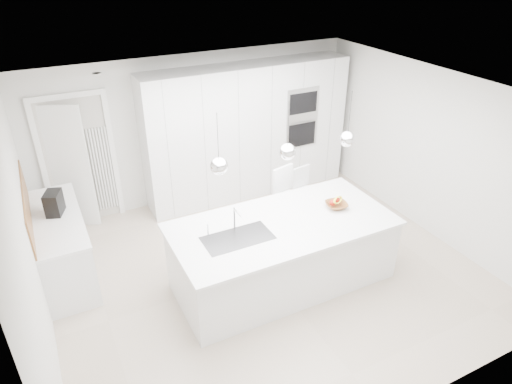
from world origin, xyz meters
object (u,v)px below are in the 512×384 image
island_base (284,255)px  bar_stool_right (304,200)px  fruit_bowl (336,205)px  bar_stool_left (287,208)px  espresso_machine (54,203)px

island_base → bar_stool_right: (0.95, 1.02, 0.07)m
fruit_bowl → island_base: bearing=-176.0°
bar_stool_right → fruit_bowl: bearing=-107.9°
island_base → bar_stool_right: bar_stool_right is taller
bar_stool_right → island_base: bearing=-143.7°
island_base → bar_stool_left: 0.96m
fruit_bowl → espresso_machine: bearing=155.4°
espresso_machine → bar_stool_left: size_ratio=0.26×
fruit_bowl → bar_stool_left: size_ratio=0.24×
fruit_bowl → bar_stool_right: bearing=82.7°
fruit_bowl → bar_stool_left: 0.88m
espresso_machine → bar_stool_right: 3.57m
island_base → fruit_bowl: 0.97m
island_base → espresso_machine: size_ratio=9.17×
bar_stool_left → bar_stool_right: (0.44, 0.22, -0.09)m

